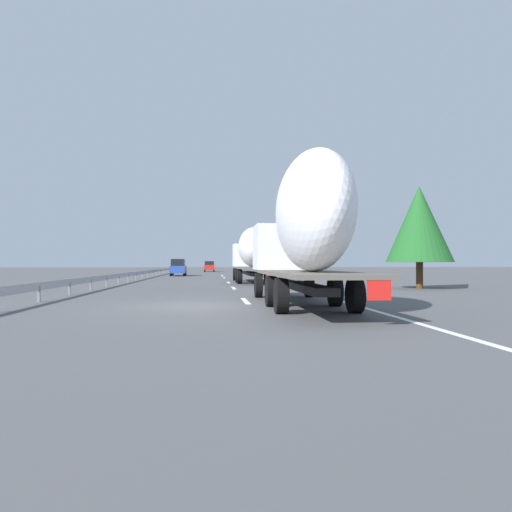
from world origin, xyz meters
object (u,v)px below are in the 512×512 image
car_blue_sedan (178,267)px  road_sign (260,258)px  truck_trailing (306,227)px  car_red_compact (209,266)px  truck_lead (252,252)px

car_blue_sedan → road_sign: (4.12, -10.03, 1.21)m
truck_trailing → road_sign: size_ratio=4.02×
road_sign → car_blue_sedan: bearing=112.3°
truck_trailing → car_red_compact: bearing=2.7°
truck_lead → truck_trailing: truck_trailing is taller
car_blue_sedan → truck_trailing: bearing=-170.7°
road_sign → car_red_compact: bearing=14.8°
car_blue_sedan → truck_lead: bearing=-161.5°
truck_trailing → car_red_compact: 71.24m
road_sign → truck_lead: bearing=172.9°
car_red_compact → road_sign: bearing=-165.2°
car_blue_sedan → car_red_compact: size_ratio=1.09×
truck_trailing → car_blue_sedan: size_ratio=2.67×
truck_lead → car_red_compact: 49.45m
truck_lead → road_sign: truck_lead is taller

